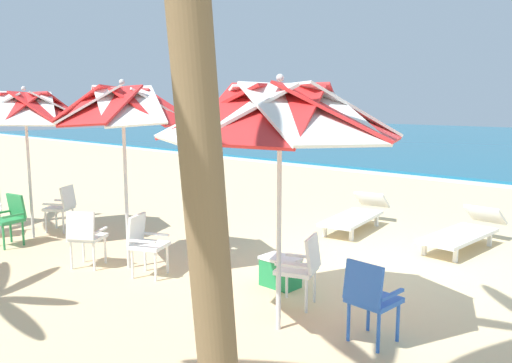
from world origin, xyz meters
TOP-DOWN VIEW (x-y plane):
  - ground_plane at (0.00, 0.00)m, footprint 80.00×80.00m
  - beach_umbrella_0 at (0.19, -2.74)m, footprint 2.54×2.54m
  - plastic_chair_0 at (-0.02, -2.07)m, footprint 0.59×0.57m
  - plastic_chair_1 at (1.07, -2.37)m, footprint 0.47×0.49m
  - beach_umbrella_1 at (-2.76, -2.65)m, footprint 2.03×2.03m
  - plastic_chair_2 at (-2.29, -2.67)m, footprint 0.61×0.59m
  - plastic_chair_3 at (-3.22, -3.07)m, footprint 0.61×0.63m
  - beach_umbrella_2 at (-5.48, -2.85)m, footprint 2.27×2.27m
  - plastic_chair_5 at (-5.54, -2.25)m, footprint 0.63×0.61m
  - plastic_chair_6 at (-5.27, -3.31)m, footprint 0.51×0.54m
  - sun_lounger_0 at (0.45, 1.73)m, footprint 0.74×2.18m
  - sun_lounger_1 at (-1.57, 1.65)m, footprint 0.99×2.22m
  - cooler_box at (-0.63, -1.73)m, footprint 0.50×0.34m

SIDE VIEW (x-z plane):
  - ground_plane at x=0.00m, z-range 0.00..0.00m
  - cooler_box at x=-0.63m, z-range 0.00..0.40m
  - sun_lounger_0 at x=0.45m, z-range -0.03..0.59m
  - sun_lounger_1 at x=-1.57m, z-range -0.03..0.59m
  - plastic_chair_0 at x=-0.02m, z-range 0.06..0.93m
  - plastic_chair_1 at x=1.07m, z-range 0.06..0.93m
  - plastic_chair_2 at x=-2.29m, z-range 0.06..0.93m
  - plastic_chair_3 at x=-3.22m, z-range 0.06..0.93m
  - plastic_chair_5 at x=-5.54m, z-range 0.06..0.93m
  - plastic_chair_6 at x=-5.27m, z-range 0.06..0.93m
  - beach_umbrella_2 at x=-5.48m, z-range 0.94..3.62m
  - beach_umbrella_0 at x=0.19m, z-range 0.95..3.64m
  - beach_umbrella_1 at x=-2.76m, z-range 0.97..3.69m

